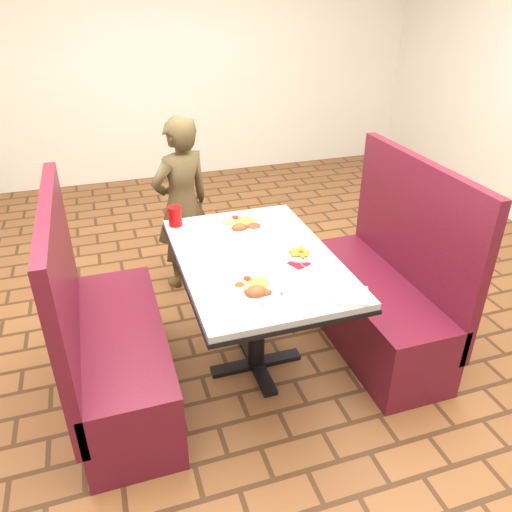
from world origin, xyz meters
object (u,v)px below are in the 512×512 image
near_dinner_plate (254,286)px  far_dinner_plate (242,223)px  dining_table (256,272)px  booth_bench_left (112,349)px  red_tumbler (175,216)px  plantain_plate (300,253)px  diner_person (182,205)px  booth_bench_right (380,296)px

near_dinner_plate → far_dinner_plate: (0.15, 0.69, -0.00)m
dining_table → booth_bench_left: size_ratio=1.01×
booth_bench_left → red_tumbler: 0.84m
plantain_plate → red_tumbler: red_tumbler is taller
far_dinner_plate → plantain_plate: size_ratio=1.57×
near_dinner_plate → diner_person: bearing=93.4°
diner_person → far_dinner_plate: (0.23, -0.72, 0.15)m
red_tumbler → dining_table: bearing=-56.6°
red_tumbler → near_dinner_plate: bearing=-75.0°
booth_bench_right → plantain_plate: booth_bench_right is taller
dining_table → red_tumbler: size_ratio=10.23×
dining_table → plantain_plate: bearing=-15.8°
far_dinner_plate → near_dinner_plate: bearing=-102.1°
near_dinner_plate → red_tumbler: bearing=105.0°
booth_bench_left → far_dinner_plate: size_ratio=4.22×
plantain_plate → red_tumbler: bearing=134.3°
near_dinner_plate → booth_bench_right: bearing=19.3°
booth_bench_right → diner_person: size_ratio=0.95×
diner_person → near_dinner_plate: size_ratio=5.09×
far_dinner_plate → red_tumbler: bearing=158.5°
booth_bench_right → diner_person: (-1.00, 1.09, 0.30)m
booth_bench_left → plantain_plate: 1.11m
dining_table → booth_bench_left: booth_bench_left is taller
diner_person → near_dinner_plate: diner_person is taller
booth_bench_right → red_tumbler: bearing=155.8°
booth_bench_left → red_tumbler: bearing=47.9°
diner_person → red_tumbler: diner_person is taller
diner_person → far_dinner_plate: diner_person is taller
booth_bench_right → red_tumbler: size_ratio=10.12×
diner_person → near_dinner_plate: (0.08, -1.41, 0.15)m
booth_bench_right → near_dinner_plate: size_ratio=4.85×
near_dinner_plate → red_tumbler: red_tumbler is taller
dining_table → near_dinner_plate: 0.36m
dining_table → far_dinner_plate: far_dinner_plate is taller
booth_bench_left → diner_person: (0.60, 1.09, 0.30)m
booth_bench_left → diner_person: bearing=61.1°
dining_table → near_dinner_plate: (-0.11, -0.32, 0.12)m
far_dinner_plate → diner_person: bearing=107.7°
dining_table → booth_bench_right: (0.80, 0.00, -0.32)m
dining_table → booth_bench_right: bearing=0.0°
booth_bench_left → far_dinner_plate: booth_bench_left is taller
far_dinner_plate → red_tumbler: (-0.37, 0.15, 0.03)m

